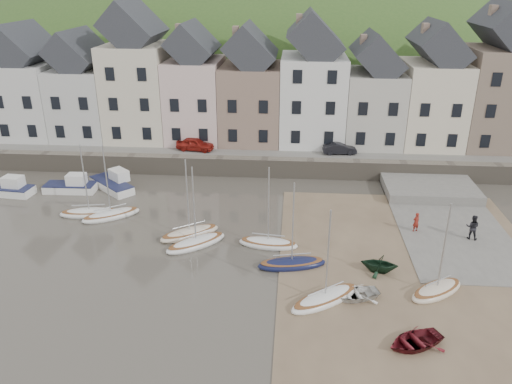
# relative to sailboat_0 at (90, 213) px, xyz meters

# --- Properties ---
(ground) EXTENTS (160.00, 160.00, 0.00)m
(ground) POSITION_rel_sailboat_0_xyz_m (13.68, -7.05, -0.26)
(ground) COLOR #433E34
(ground) RESTS_ON ground
(quay_land) EXTENTS (90.00, 30.00, 1.50)m
(quay_land) POSITION_rel_sailboat_0_xyz_m (13.68, 24.95, 0.49)
(quay_land) COLOR #375823
(quay_land) RESTS_ON ground
(quay_street) EXTENTS (70.00, 7.00, 0.10)m
(quay_street) POSITION_rel_sailboat_0_xyz_m (13.68, 13.45, 1.29)
(quay_street) COLOR slate
(quay_street) RESTS_ON quay_land
(seawall) EXTENTS (70.00, 1.20, 1.80)m
(seawall) POSITION_rel_sailboat_0_xyz_m (13.68, 9.95, 0.64)
(seawall) COLOR slate
(seawall) RESTS_ON ground
(beach) EXTENTS (18.00, 26.00, 0.06)m
(beach) POSITION_rel_sailboat_0_xyz_m (24.68, -7.05, -0.23)
(beach) COLOR brown
(beach) RESTS_ON ground
(slipway) EXTENTS (8.00, 18.00, 0.12)m
(slipway) POSITION_rel_sailboat_0_xyz_m (28.68, 0.95, -0.20)
(slipway) COLOR slate
(slipway) RESTS_ON ground
(hillside) EXTENTS (134.40, 84.00, 84.00)m
(hillside) POSITION_rel_sailboat_0_xyz_m (8.68, 52.95, -18.25)
(hillside) COLOR #375823
(hillside) RESTS_ON ground
(townhouse_terrace) EXTENTS (61.05, 8.00, 13.93)m
(townhouse_terrace) POSITION_rel_sailboat_0_xyz_m (15.44, 16.95, 7.06)
(townhouse_terrace) COLOR silver
(townhouse_terrace) RESTS_ON quay_land
(sailboat_0) EXTENTS (4.98, 2.26, 6.32)m
(sailboat_0) POSITION_rel_sailboat_0_xyz_m (0.00, 0.00, 0.00)
(sailboat_0) COLOR white
(sailboat_0) RESTS_ON ground
(sailboat_1) EXTENTS (4.74, 3.86, 6.32)m
(sailboat_1) POSITION_rel_sailboat_0_xyz_m (1.89, -0.25, 0.00)
(sailboat_1) COLOR white
(sailboat_1) RESTS_ON ground
(sailboat_2) EXTENTS (4.71, 3.85, 6.32)m
(sailboat_2) POSITION_rel_sailboat_0_xyz_m (8.82, -2.84, 0.00)
(sailboat_2) COLOR beige
(sailboat_2) RESTS_ON ground
(sailboat_3) EXTENTS (4.63, 4.19, 6.32)m
(sailboat_3) POSITION_rel_sailboat_0_xyz_m (9.57, -4.26, 0.00)
(sailboat_3) COLOR white
(sailboat_3) RESTS_ON ground
(sailboat_4) EXTENTS (4.46, 2.00, 6.32)m
(sailboat_4) POSITION_rel_sailboat_0_xyz_m (14.79, -3.92, 0.00)
(sailboat_4) COLOR white
(sailboat_4) RESTS_ON ground
(sailboat_5) EXTENTS (4.85, 2.45, 6.32)m
(sailboat_5) POSITION_rel_sailboat_0_xyz_m (16.51, -6.57, 0.00)
(sailboat_5) COLOR #13183E
(sailboat_5) RESTS_ON ground
(sailboat_6) EXTENTS (4.88, 4.20, 6.32)m
(sailboat_6) POSITION_rel_sailboat_0_xyz_m (18.55, -10.38, -0.00)
(sailboat_6) COLOR white
(sailboat_6) RESTS_ON ground
(sailboat_7) EXTENTS (4.19, 3.65, 6.32)m
(sailboat_7) POSITION_rel_sailboat_0_xyz_m (25.42, -9.00, 0.00)
(sailboat_7) COLOR beige
(sailboat_7) RESTS_ON ground
(motorboat_0) EXTENTS (4.61, 1.88, 1.70)m
(motorboat_0) POSITION_rel_sailboat_0_xyz_m (-3.43, 4.70, 0.32)
(motorboat_0) COLOR white
(motorboat_0) RESTS_ON ground
(motorboat_1) EXTENTS (4.93, 2.20, 1.70)m
(motorboat_1) POSITION_rel_sailboat_0_xyz_m (-8.84, 3.65, 0.32)
(motorboat_1) COLOR white
(motorboat_1) RESTS_ON ground
(motorboat_2) EXTENTS (5.04, 4.79, 1.70)m
(motorboat_2) POSITION_rel_sailboat_0_xyz_m (0.07, 5.67, 0.32)
(motorboat_2) COLOR white
(motorboat_2) RESTS_ON ground
(rowboat_white) EXTENTS (3.46, 2.93, 0.61)m
(rowboat_white) POSITION_rel_sailboat_0_xyz_m (20.36, -9.92, 0.10)
(rowboat_white) COLOR white
(rowboat_white) RESTS_ON beach
(rowboat_green) EXTENTS (2.72, 2.46, 1.26)m
(rowboat_green) POSITION_rel_sailboat_0_xyz_m (22.23, -6.84, 0.43)
(rowboat_green) COLOR #15301E
(rowboat_green) RESTS_ON beach
(rowboat_red) EXTENTS (3.84, 3.44, 0.65)m
(rowboat_red) POSITION_rel_sailboat_0_xyz_m (23.04, -13.99, 0.13)
(rowboat_red) COLOR maroon
(rowboat_red) RESTS_ON beach
(person_red) EXTENTS (0.66, 0.56, 1.52)m
(person_red) POSITION_rel_sailboat_0_xyz_m (25.80, -0.93, 0.62)
(person_red) COLOR maroon
(person_red) RESTS_ON slipway
(person_dark) EXTENTS (1.11, 1.00, 1.89)m
(person_dark) POSITION_rel_sailboat_0_xyz_m (29.65, -1.82, 0.80)
(person_dark) COLOR black
(person_dark) RESTS_ON slipway
(car_left) EXTENTS (4.00, 2.10, 1.30)m
(car_left) POSITION_rel_sailboat_0_xyz_m (6.41, 12.45, 1.99)
(car_left) COLOR maroon
(car_left) RESTS_ON quay_street
(car_right) EXTENTS (3.43, 1.43, 1.10)m
(car_right) POSITION_rel_sailboat_0_xyz_m (20.99, 12.45, 1.89)
(car_right) COLOR black
(car_right) RESTS_ON quay_street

